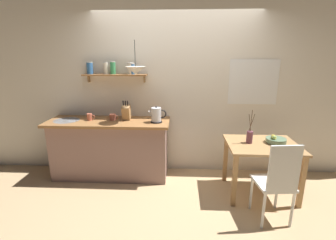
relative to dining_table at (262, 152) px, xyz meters
The scene contains 13 objects.
ground_plane 1.33m from the dining_table, behind, with size 14.00×14.00×0.00m, color tan.
back_wall 1.43m from the dining_table, 143.17° to the left, with size 6.80×0.11×2.70m.
kitchen_counter 2.22m from the dining_table, 169.62° to the left, with size 1.83×0.63×0.92m.
wall_shelf 2.41m from the dining_table, 164.76° to the left, with size 0.97×0.20×0.32m.
dining_table is the anchor object (origin of this frame).
dining_chair_near 0.63m from the dining_table, 92.04° to the right, with size 0.43×0.45×0.99m.
fruit_bowl 0.24m from the dining_table, 12.61° to the left, with size 0.26×0.26×0.12m.
twig_vase 0.27m from the dining_table, behind, with size 0.08×0.08×0.46m.
electric_kettle 1.54m from the dining_table, 167.48° to the left, with size 0.26×0.17×0.24m.
knife_block 2.01m from the dining_table, 167.12° to the left, with size 0.11×0.18×0.30m.
coffee_mug_by_sink 2.52m from the dining_table, behind, with size 0.12×0.08×0.10m.
coffee_mug_spare 2.19m from the dining_table, 168.91° to the left, with size 0.13×0.09×0.09m.
pendant_lamp 2.06m from the dining_table, 169.10° to the left, with size 0.28×0.28×0.46m.
Camera 1 is at (0.07, -3.21, 1.90)m, focal length 26.32 mm.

